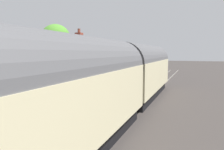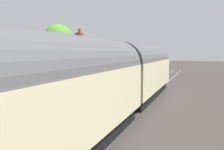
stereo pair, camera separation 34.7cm
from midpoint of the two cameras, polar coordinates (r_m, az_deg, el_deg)
The scene contains 16 objects.
ground_plane at distance 20.29m, azimuth 7.39°, elevation -4.52°, with size 160.00×160.00×0.00m, color #383330.
platform at distance 21.62m, azimuth -3.12°, elevation -2.74°, with size 32.00×6.17×0.81m, color #A39B8C.
platform_edge_coping at distance 20.49m, azimuth 4.23°, elevation -2.06°, with size 32.00×0.36×0.02m, color beige.
rail_near at distance 19.93m, azimuth 11.91°, elevation -4.59°, with size 52.00×0.08×0.14m, color gray.
rail_far at distance 20.23m, azimuth 7.88°, elevation -4.35°, with size 52.00×0.08×0.14m, color gray.
train at distance 12.94m, azimuth 3.11°, elevation -0.50°, with size 21.90×2.73×4.32m.
station_building at distance 18.52m, azimuth -10.30°, elevation 1.43°, with size 6.89×4.21×4.97m.
bench_platform_end at distance 27.44m, azimuth 4.49°, elevation 0.96°, with size 1.41×0.46×0.88m.
bench_mid_platform at distance 29.93m, azimuth 6.36°, elevation 1.36°, with size 1.41×0.47×0.88m.
planter_edge_near at distance 29.30m, azimuth 9.08°, elevation 1.21°, with size 0.59×0.59×0.90m.
planter_bench_left at distance 30.38m, azimuth 2.10°, elevation 1.43°, with size 0.65×0.65×0.91m.
planter_edge_far at distance 24.06m, azimuth 0.19°, elevation 0.01°, with size 0.37×0.37×0.74m.
planter_bench_right at distance 23.65m, azimuth -7.23°, elevation -0.31°, with size 0.78×0.32×0.62m.
lamp_post_platform at distance 24.00m, azimuth 5.70°, elevation 5.14°, with size 0.32×0.50×3.61m.
station_sign_board at distance 21.79m, azimuth 4.22°, elevation 1.54°, with size 0.96×0.06×1.57m.
tree_distant at distance 37.36m, azimuth -13.76°, elevation 9.38°, with size 4.63×4.84×8.30m.
Camera 2 is at (-19.21, -5.31, 3.68)m, focal length 34.68 mm.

